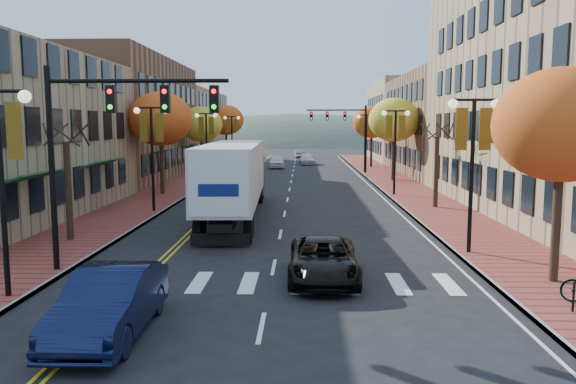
{
  "coord_description": "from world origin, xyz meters",
  "views": [
    {
      "loc": [
        1.03,
        -15.57,
        5.09
      ],
      "look_at": [
        0.4,
        8.25,
        2.2
      ],
      "focal_mm": 35.0,
      "sensor_mm": 36.0,
      "label": 1
    }
  ],
  "objects": [
    {
      "name": "tree_left_d",
      "position": [
        -9.0,
        58.0,
        5.6
      ],
      "size": [
        4.61,
        4.61,
        7.42
      ],
      "color": "#382619",
      "rests_on": "sidewalk_left"
    },
    {
      "name": "sidewalk_left",
      "position": [
        -9.0,
        32.5,
        0.07
      ],
      "size": [
        4.0,
        85.0,
        0.15
      ],
      "primitive_type": "cube",
      "color": "brown",
      "rests_on": "ground"
    },
    {
      "name": "car_far_white",
      "position": [
        -2.06,
        49.41,
        0.75
      ],
      "size": [
        2.16,
        4.56,
        1.51
      ],
      "primitive_type": "imported",
      "rotation": [
        0.0,
        0.0,
        0.09
      ],
      "color": "white",
      "rests_on": "ground"
    },
    {
      "name": "traffic_mast_near",
      "position": [
        -5.48,
        3.0,
        4.92
      ],
      "size": [
        6.1,
        0.35,
        7.0
      ],
      "color": "black",
      "rests_on": "ground"
    },
    {
      "name": "tree_right_a",
      "position": [
        9.0,
        2.0,
        5.05
      ],
      "size": [
        4.16,
        4.16,
        6.69
      ],
      "color": "#382619",
      "rests_on": "sidewalk_right"
    },
    {
      "name": "building_right_far",
      "position": [
        18.5,
        64.0,
        5.5
      ],
      "size": [
        15.0,
        20.0,
        11.0
      ],
      "primitive_type": "cube",
      "color": "#9E8966",
      "rests_on": "ground"
    },
    {
      "name": "tree_right_c",
      "position": [
        9.0,
        34.0,
        5.45
      ],
      "size": [
        4.48,
        4.48,
        7.21
      ],
      "color": "#382619",
      "rests_on": "sidewalk_right"
    },
    {
      "name": "car_far_oncoming",
      "position": [
        0.56,
        69.45,
        0.65
      ],
      "size": [
        1.76,
        4.09,
        1.31
      ],
      "primitive_type": "imported",
      "rotation": [
        0.0,
        0.0,
        3.24
      ],
      "color": "#A1A0A8",
      "rests_on": "ground"
    },
    {
      "name": "navy_sedan",
      "position": [
        -3.62,
        -2.57,
        0.81
      ],
      "size": [
        1.74,
        4.93,
        1.62
      ],
      "primitive_type": "imported",
      "rotation": [
        0.0,
        0.0,
        0.0
      ],
      "color": "#0D1334",
      "rests_on": "ground"
    },
    {
      "name": "lamp_right_c",
      "position": [
        7.5,
        42.0,
        4.29
      ],
      "size": [
        1.96,
        0.36,
        6.05
      ],
      "color": "black",
      "rests_on": "ground"
    },
    {
      "name": "tree_right_d",
      "position": [
        9.0,
        50.0,
        5.29
      ],
      "size": [
        4.35,
        4.35,
        7.0
      ],
      "color": "#382619",
      "rests_on": "sidewalk_right"
    },
    {
      "name": "lamp_left_a",
      "position": [
        -7.5,
        0.0,
        4.29
      ],
      "size": [
        1.96,
        0.36,
        6.05
      ],
      "color": "black",
      "rests_on": "ground"
    },
    {
      "name": "building_left_mid",
      "position": [
        -17.0,
        36.0,
        5.5
      ],
      "size": [
        12.0,
        24.0,
        11.0
      ],
      "primitive_type": "cube",
      "color": "brown",
      "rests_on": "ground"
    },
    {
      "name": "sidewalk_right",
      "position": [
        9.0,
        32.5,
        0.07
      ],
      "size": [
        4.0,
        85.0,
        0.15
      ],
      "primitive_type": "cube",
      "color": "brown",
      "rests_on": "ground"
    },
    {
      "name": "lamp_left_b",
      "position": [
        -7.5,
        16.0,
        4.29
      ],
      "size": [
        1.96,
        0.36,
        6.05
      ],
      "color": "black",
      "rests_on": "ground"
    },
    {
      "name": "ground",
      "position": [
        0.0,
        0.0,
        0.0
      ],
      "size": [
        200.0,
        200.0,
        0.0
      ],
      "primitive_type": "plane",
      "color": "black",
      "rests_on": "ground"
    },
    {
      "name": "building_right_mid",
      "position": [
        18.5,
        42.0,
        5.0
      ],
      "size": [
        15.0,
        24.0,
        10.0
      ],
      "primitive_type": "cube",
      "color": "brown",
      "rests_on": "ground"
    },
    {
      "name": "building_left_far",
      "position": [
        -17.0,
        61.0,
        4.75
      ],
      "size": [
        12.0,
        26.0,
        9.5
      ],
      "primitive_type": "cube",
      "color": "#9E8966",
      "rests_on": "ground"
    },
    {
      "name": "car_far_silver",
      "position": [
        1.55,
        55.47,
        0.65
      ],
      "size": [
        2.13,
        4.59,
        1.3
      ],
      "primitive_type": "imported",
      "rotation": [
        0.0,
        0.0,
        0.07
      ],
      "color": "#B9B9C1",
      "rests_on": "ground"
    },
    {
      "name": "tree_left_b",
      "position": [
        -9.0,
        24.0,
        5.45
      ],
      "size": [
        4.48,
        4.48,
        7.21
      ],
      "color": "#382619",
      "rests_on": "sidewalk_left"
    },
    {
      "name": "lamp_right_b",
      "position": [
        7.5,
        24.0,
        4.29
      ],
      "size": [
        1.96,
        0.36,
        6.05
      ],
      "color": "black",
      "rests_on": "ground"
    },
    {
      "name": "tree_left_c",
      "position": [
        -9.0,
        40.0,
        5.05
      ],
      "size": [
        4.16,
        4.16,
        6.69
      ],
      "color": "#382619",
      "rests_on": "sidewalk_left"
    },
    {
      "name": "lamp_left_d",
      "position": [
        -7.5,
        52.0,
        4.29
      ],
      "size": [
        1.96,
        0.36,
        6.05
      ],
      "color": "black",
      "rests_on": "ground"
    },
    {
      "name": "lamp_right_a",
      "position": [
        7.5,
        6.0,
        4.29
      ],
      "size": [
        1.96,
        0.36,
        6.05
      ],
      "color": "black",
      "rests_on": "ground"
    },
    {
      "name": "black_suv",
      "position": [
        1.72,
        2.41,
        0.67
      ],
      "size": [
        2.3,
        4.88,
        1.35
      ],
      "primitive_type": "imported",
      "rotation": [
        0.0,
        0.0,
        -0.01
      ],
      "color": "black",
      "rests_on": "ground"
    },
    {
      "name": "lamp_left_c",
      "position": [
        -7.5,
        34.0,
        4.29
      ],
      "size": [
        1.96,
        0.36,
        6.05
      ],
      "color": "black",
      "rests_on": "ground"
    },
    {
      "name": "semi_truck",
      "position": [
        -2.62,
        14.68,
        2.39
      ],
      "size": [
        3.17,
        16.44,
        4.09
      ],
      "rotation": [
        0.0,
        0.0,
        0.03
      ],
      "color": "black",
      "rests_on": "ground"
    },
    {
      "name": "tree_right_b",
      "position": [
        9.0,
        18.0,
        2.25
      ],
      "size": [
        0.28,
        0.28,
        4.2
      ],
      "color": "#382619",
      "rests_on": "sidewalk_right"
    },
    {
      "name": "traffic_mast_far",
      "position": [
        5.48,
        42.0,
        4.92
      ],
      "size": [
        6.1,
        0.34,
        7.0
      ],
      "color": "black",
      "rests_on": "ground"
    },
    {
      "name": "tree_left_a",
      "position": [
        -9.0,
        8.0,
        2.25
      ],
      "size": [
        0.28,
        0.28,
        4.2
      ],
      "color": "#382619",
      "rests_on": "sidewalk_left"
    }
  ]
}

